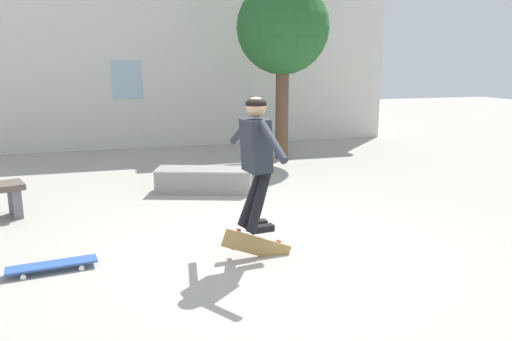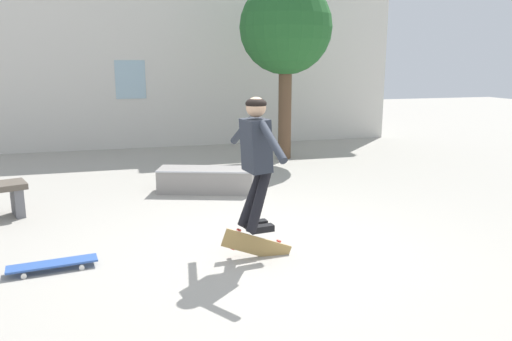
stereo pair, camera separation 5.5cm
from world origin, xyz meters
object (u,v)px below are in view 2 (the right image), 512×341
skateboard_resting (53,264)px  skateboard_flipping (257,246)px  tree_right (286,29)px  skater (256,152)px  skate_ledge (206,180)px

skateboard_resting → skateboard_flipping: bearing=-13.3°
tree_right → skater: (-2.13, -5.28, -1.57)m
skater → skateboard_flipping: bearing=-7.7°
skater → skateboard_flipping: size_ratio=1.81×
skate_ledge → skater: (0.03, -2.89, 0.96)m
tree_right → skateboard_resting: (-4.22, -5.08, -2.66)m
skate_ledge → skateboard_flipping: (0.04, -2.89, -0.07)m
skate_ledge → skateboard_resting: 3.39m
skate_ledge → skateboard_flipping: bearing=-70.7°
skate_ledge → skater: 3.05m
tree_right → skate_ledge: (-2.16, -2.39, -2.54)m
skate_ledge → skateboard_flipping: size_ratio=2.05×
tree_right → skater: size_ratio=2.63×
skateboard_flipping → skate_ledge: bearing=95.4°
skateboard_flipping → skateboard_resting: skateboard_flipping is taller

